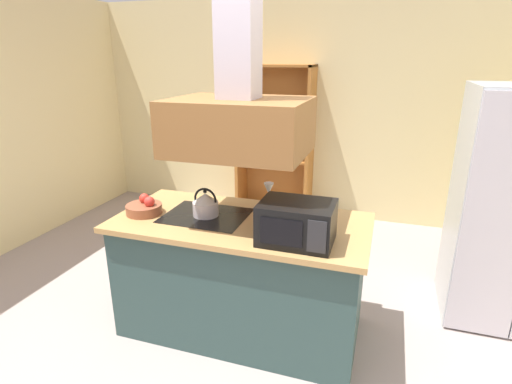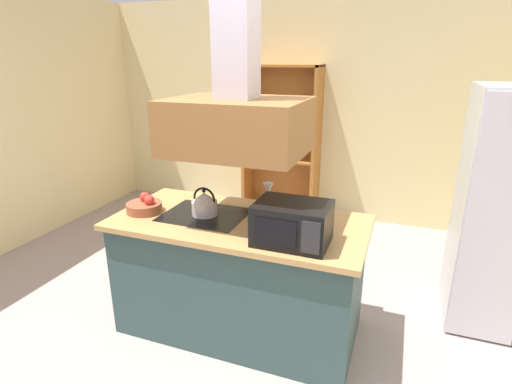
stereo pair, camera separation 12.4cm
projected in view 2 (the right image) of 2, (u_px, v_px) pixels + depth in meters
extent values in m
plane|color=gray|center=(233.00, 360.00, 2.83)|extent=(7.80, 7.80, 0.00)
cube|color=beige|center=(327.00, 112.00, 5.06)|extent=(6.00, 0.12, 2.70)
cube|color=#2C4543|center=(240.00, 277.00, 3.06)|extent=(1.74, 0.81, 0.86)
cube|color=#B0864D|center=(239.00, 222.00, 2.91)|extent=(1.82, 0.89, 0.04)
cube|color=black|center=(205.00, 215.00, 3.00)|extent=(0.60, 0.48, 0.00)
cube|color=brown|center=(238.00, 126.00, 2.69)|extent=(0.90, 0.70, 0.36)
cube|color=#B9B1BF|center=(236.00, 20.00, 2.48)|extent=(0.24, 0.24, 0.95)
cube|color=#BAB6C3|center=(499.00, 227.00, 2.74)|extent=(0.44, 0.03, 1.79)
cube|color=#A86429|center=(248.00, 141.00, 5.27)|extent=(0.04, 0.40, 1.92)
cube|color=#A86429|center=(316.00, 146.00, 4.97)|extent=(0.04, 0.40, 1.92)
cube|color=#A86429|center=(283.00, 66.00, 4.82)|extent=(0.95, 0.40, 0.03)
cube|color=#A86429|center=(280.00, 211.00, 5.42)|extent=(0.95, 0.40, 0.08)
cube|color=#A86429|center=(285.00, 141.00, 5.29)|extent=(0.95, 0.02, 1.92)
cube|color=#A86429|center=(281.00, 158.00, 5.18)|extent=(0.87, 0.36, 0.02)
cube|color=#A86429|center=(282.00, 121.00, 5.03)|extent=(0.87, 0.36, 0.02)
cylinder|color=white|center=(267.00, 155.00, 5.19)|extent=(0.18, 0.18, 0.05)
cylinder|color=white|center=(267.00, 152.00, 5.17)|extent=(0.17, 0.17, 0.05)
cylinder|color=silver|center=(290.00, 116.00, 4.94)|extent=(0.01, 0.01, 0.12)
cone|color=silver|center=(290.00, 108.00, 4.90)|extent=(0.07, 0.07, 0.08)
cylinder|color=silver|center=(302.00, 117.00, 4.88)|extent=(0.01, 0.01, 0.12)
cone|color=silver|center=(302.00, 108.00, 4.85)|extent=(0.07, 0.07, 0.08)
cylinder|color=beige|center=(205.00, 208.00, 2.98)|extent=(0.19, 0.19, 0.10)
cone|color=beige|center=(204.00, 197.00, 2.95)|extent=(0.18, 0.18, 0.07)
sphere|color=black|center=(204.00, 191.00, 2.94)|extent=(0.03, 0.03, 0.03)
torus|color=black|center=(204.00, 199.00, 2.96)|extent=(0.18, 0.02, 0.18)
cube|color=#B68150|center=(304.00, 218.00, 2.92)|extent=(0.35, 0.25, 0.02)
cube|color=black|center=(292.00, 223.00, 2.52)|extent=(0.46, 0.34, 0.26)
cube|color=black|center=(275.00, 233.00, 2.38)|extent=(0.26, 0.01, 0.17)
cube|color=#262628|center=(311.00, 238.00, 2.31)|extent=(0.11, 0.01, 0.20)
cylinder|color=silver|center=(268.00, 208.00, 3.12)|extent=(0.06, 0.06, 0.01)
cylinder|color=silver|center=(268.00, 201.00, 3.10)|extent=(0.01, 0.01, 0.11)
cone|color=silver|center=(268.00, 189.00, 3.06)|extent=(0.08, 0.08, 0.09)
cylinder|color=brown|center=(144.00, 207.00, 3.05)|extent=(0.26, 0.26, 0.07)
sphere|color=red|center=(149.00, 200.00, 3.00)|extent=(0.08, 0.08, 0.08)
sphere|color=red|center=(145.00, 197.00, 3.07)|extent=(0.07, 0.07, 0.07)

